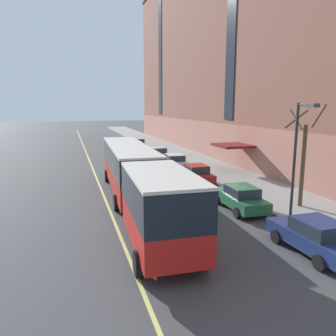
% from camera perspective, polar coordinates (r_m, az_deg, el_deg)
% --- Properties ---
extents(ground_plane, '(260.00, 260.00, 0.00)m').
position_cam_1_polar(ground_plane, '(20.24, -2.79, -7.50)').
color(ground_plane, '#424244').
extents(sidewalk, '(5.52, 160.00, 0.15)m').
position_cam_1_polar(sidewalk, '(26.52, 15.52, -3.31)').
color(sidewalk, gray).
rests_on(sidewalk, ground).
extents(city_bus, '(3.57, 19.67, 3.61)m').
position_cam_1_polar(city_bus, '(20.45, -5.60, -1.27)').
color(city_bus, red).
rests_on(city_bus, ground).
extents(parked_car_red_0, '(2.00, 4.36, 1.56)m').
position_cam_1_polar(parked_car_red_0, '(27.33, 4.85, -1.02)').
color(parked_car_red_0, '#B21E19').
rests_on(parked_car_red_0, ground).
extents(parked_car_silver_3, '(2.03, 4.75, 1.56)m').
position_cam_1_polar(parked_car_silver_3, '(38.93, -1.80, 2.52)').
color(parked_car_silver_3, '#B7B7BC').
rests_on(parked_car_silver_3, ground).
extents(parked_car_white_4, '(2.16, 4.72, 1.56)m').
position_cam_1_polar(parked_car_white_4, '(33.24, 1.12, 1.12)').
color(parked_car_white_4, silver).
rests_on(parked_car_white_4, ground).
extents(parked_car_silver_5, '(2.04, 4.43, 1.56)m').
position_cam_1_polar(parked_car_silver_5, '(49.76, -5.19, 4.27)').
color(parked_car_silver_5, '#B7B7BC').
rests_on(parked_car_silver_5, ground).
extents(parked_car_green_6, '(2.05, 4.58, 1.56)m').
position_cam_1_polar(parked_car_green_6, '(20.69, 12.49, -5.08)').
color(parked_car_green_6, '#23603D').
rests_on(parked_car_green_6, ground).
extents(parked_car_navy_7, '(2.07, 4.47, 1.56)m').
position_cam_1_polar(parked_car_navy_7, '(15.80, 24.24, -10.78)').
color(parked_car_navy_7, navy).
rests_on(parked_car_navy_7, ground).
extents(street_tree_mid_block, '(1.87, 1.88, 6.30)m').
position_cam_1_polar(street_tree_mid_block, '(21.76, 22.43, 1.73)').
color(street_tree_mid_block, brown).
rests_on(street_tree_mid_block, sidewalk).
extents(street_lamp, '(0.36, 1.48, 6.36)m').
position_cam_1_polar(street_lamp, '(19.00, 21.74, 3.20)').
color(street_lamp, '#2D2D30').
rests_on(street_lamp, sidewalk).
extents(fire_hydrant, '(0.42, 0.24, 0.72)m').
position_cam_1_polar(fire_hydrant, '(42.72, -0.80, 2.86)').
color(fire_hydrant, red).
rests_on(fire_hydrant, sidewalk).
extents(lane_centerline, '(0.16, 140.00, 0.01)m').
position_cam_1_polar(lane_centerline, '(22.67, -10.76, -5.67)').
color(lane_centerline, '#E0D66B').
rests_on(lane_centerline, ground).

